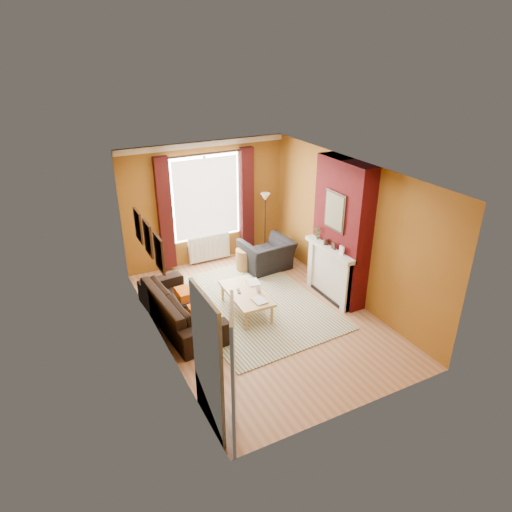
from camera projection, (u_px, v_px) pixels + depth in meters
name	position (u px, v px, depth m)	size (l,w,h in m)	color
ground	(262.00, 315.00, 8.67)	(5.50, 5.50, 0.00)	#946443
room_walls	(286.00, 238.00, 8.56)	(3.82, 5.54, 2.83)	brown
striped_rug	(252.00, 304.00, 9.03)	(2.69, 3.59, 0.02)	#345190
sofa	(181.00, 306.00, 8.34)	(2.28, 0.89, 0.67)	black
armchair	(267.00, 255.00, 10.32)	(1.06, 0.93, 0.69)	black
coffee_table	(246.00, 294.00, 8.64)	(0.69, 1.31, 0.43)	tan
wicker_stool	(245.00, 260.00, 10.31)	(0.43, 0.43, 0.50)	olive
floor_lamp	(265.00, 207.00, 10.63)	(0.27, 0.27, 1.55)	black
book_a	(254.00, 302.00, 8.26)	(0.22, 0.30, 0.03)	#999999
book_b	(247.00, 283.00, 8.91)	(0.23, 0.31, 0.02)	#999999
mug	(259.00, 290.00, 8.59)	(0.11, 0.11, 0.10)	#999999
tv_remote	(239.00, 291.00, 8.63)	(0.09, 0.18, 0.02)	#242426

